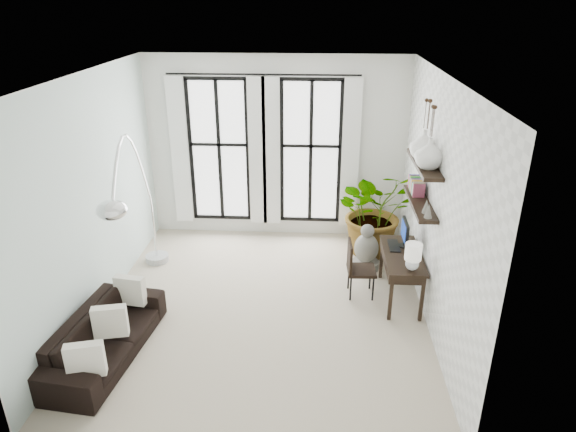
# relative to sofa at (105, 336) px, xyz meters

# --- Properties ---
(floor) EXTENTS (5.00, 5.00, 0.00)m
(floor) POSITION_rel_sofa_xyz_m (1.80, 1.16, -0.28)
(floor) COLOR #C0B098
(floor) RESTS_ON ground
(ceiling) EXTENTS (5.00, 5.00, 0.00)m
(ceiling) POSITION_rel_sofa_xyz_m (1.80, 1.16, 2.92)
(ceiling) COLOR white
(ceiling) RESTS_ON wall_back
(wall_left) EXTENTS (0.00, 5.00, 5.00)m
(wall_left) POSITION_rel_sofa_xyz_m (-0.45, 1.16, 1.32)
(wall_left) COLOR silver
(wall_left) RESTS_ON floor
(wall_right) EXTENTS (0.00, 5.00, 5.00)m
(wall_right) POSITION_rel_sofa_xyz_m (4.05, 1.16, 1.32)
(wall_right) COLOR white
(wall_right) RESTS_ON floor
(wall_back) EXTENTS (4.50, 0.00, 4.50)m
(wall_back) POSITION_rel_sofa_xyz_m (1.80, 3.66, 1.32)
(wall_back) COLOR white
(wall_back) RESTS_ON floor
(windows) EXTENTS (3.26, 0.13, 2.65)m
(windows) POSITION_rel_sofa_xyz_m (1.60, 3.59, 1.28)
(windows) COLOR white
(windows) RESTS_ON wall_back
(wall_shelves) EXTENTS (0.25, 1.30, 0.60)m
(wall_shelves) POSITION_rel_sofa_xyz_m (3.91, 1.57, 1.44)
(wall_shelves) COLOR black
(wall_shelves) RESTS_ON wall_right
(sofa) EXTENTS (0.98, 2.02, 0.57)m
(sofa) POSITION_rel_sofa_xyz_m (0.00, 0.00, 0.00)
(sofa) COLOR black
(sofa) RESTS_ON floor
(throw_pillows) EXTENTS (0.40, 1.52, 0.40)m
(throw_pillows) POSITION_rel_sofa_xyz_m (0.10, 0.00, 0.22)
(throw_pillows) COLOR white
(throw_pillows) RESTS_ON sofa
(plant) EXTENTS (1.67, 1.55, 1.52)m
(plant) POSITION_rel_sofa_xyz_m (3.50, 2.99, 0.48)
(plant) COLOR #2D7228
(plant) RESTS_ON floor
(desk) EXTENTS (0.52, 1.22, 1.12)m
(desk) POSITION_rel_sofa_xyz_m (3.75, 1.47, 0.40)
(desk) COLOR black
(desk) RESTS_ON floor
(desk_chair) EXTENTS (0.42, 0.42, 0.85)m
(desk_chair) POSITION_rel_sofa_xyz_m (3.12, 1.59, 0.20)
(desk_chair) COLOR black
(desk_chair) RESTS_ON floor
(arc_lamp) EXTENTS (0.75, 2.73, 2.50)m
(arc_lamp) POSITION_rel_sofa_xyz_m (0.10, 1.23, 1.67)
(arc_lamp) COLOR silver
(arc_lamp) RESTS_ON floor
(buddha) EXTENTS (0.43, 0.43, 0.78)m
(buddha) POSITION_rel_sofa_xyz_m (3.33, 2.38, 0.04)
(buddha) COLOR gray
(buddha) RESTS_ON floor
(vase_a) EXTENTS (0.37, 0.37, 0.38)m
(vase_a) POSITION_rel_sofa_xyz_m (3.91, 1.28, 1.98)
(vase_a) COLOR white
(vase_a) RESTS_ON shelf_upper
(vase_b) EXTENTS (0.37, 0.37, 0.38)m
(vase_b) POSITION_rel_sofa_xyz_m (3.91, 1.68, 1.98)
(vase_b) COLOR white
(vase_b) RESTS_ON shelf_upper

